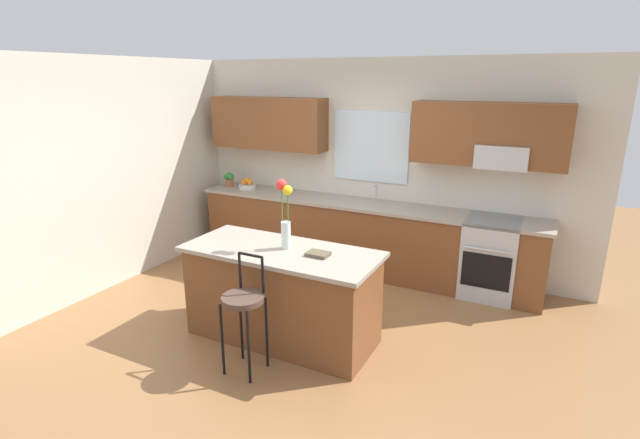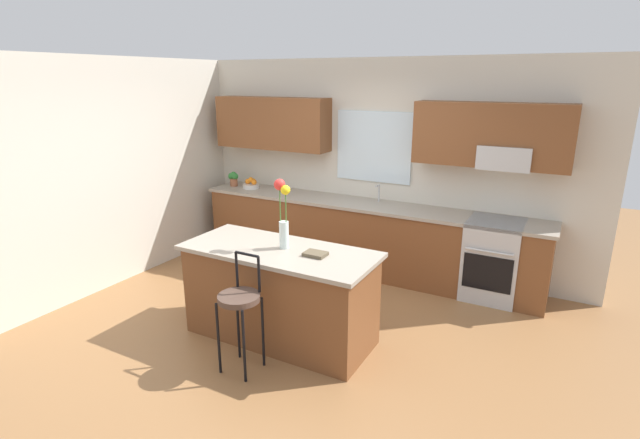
% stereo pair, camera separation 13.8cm
% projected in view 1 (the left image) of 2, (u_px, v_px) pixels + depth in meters
% --- Properties ---
extents(ground_plane, '(14.00, 14.00, 0.00)m').
position_uv_depth(ground_plane, '(296.00, 326.00, 4.93)').
color(ground_plane, olive).
extents(wall_left, '(0.12, 4.60, 2.70)m').
position_uv_depth(wall_left, '(127.00, 171.00, 5.91)').
color(wall_left, beige).
rests_on(wall_left, ground).
extents(back_wall_assembly, '(5.60, 0.50, 2.70)m').
position_uv_depth(back_wall_assembly, '(373.00, 154.00, 6.18)').
color(back_wall_assembly, beige).
rests_on(back_wall_assembly, ground).
extents(counter_run, '(4.56, 0.64, 0.92)m').
position_uv_depth(counter_run, '(360.00, 236.00, 6.25)').
color(counter_run, brown).
rests_on(counter_run, ground).
extents(sink_faucet, '(0.02, 0.13, 0.23)m').
position_uv_depth(sink_faucet, '(376.00, 191.00, 6.14)').
color(sink_faucet, '#B7BABC').
rests_on(sink_faucet, counter_run).
extents(oven_range, '(0.60, 0.64, 0.92)m').
position_uv_depth(oven_range, '(490.00, 258.00, 5.52)').
color(oven_range, '#B7BABC').
rests_on(oven_range, ground).
extents(kitchen_island, '(1.86, 0.80, 0.92)m').
position_uv_depth(kitchen_island, '(282.00, 294.00, 4.59)').
color(kitchen_island, brown).
rests_on(kitchen_island, ground).
extents(bar_stool_near, '(0.36, 0.36, 1.04)m').
position_uv_depth(bar_stool_near, '(244.00, 304.00, 4.01)').
color(bar_stool_near, black).
rests_on(bar_stool_near, ground).
extents(flower_vase, '(0.17, 0.11, 0.66)m').
position_uv_depth(flower_vase, '(285.00, 213.00, 4.39)').
color(flower_vase, silver).
rests_on(flower_vase, kitchen_island).
extents(cookbook, '(0.20, 0.15, 0.03)m').
position_uv_depth(cookbook, '(318.00, 254.00, 4.30)').
color(cookbook, brown).
rests_on(cookbook, kitchen_island).
extents(fruit_bowl_oranges, '(0.24, 0.24, 0.16)m').
position_uv_depth(fruit_bowl_oranges, '(247.00, 185.00, 6.87)').
color(fruit_bowl_oranges, silver).
rests_on(fruit_bowl_oranges, counter_run).
extents(potted_plant_small, '(0.18, 0.12, 0.21)m').
position_uv_depth(potted_plant_small, '(229.00, 179.00, 6.99)').
color(potted_plant_small, '#9E5B3D').
rests_on(potted_plant_small, counter_run).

